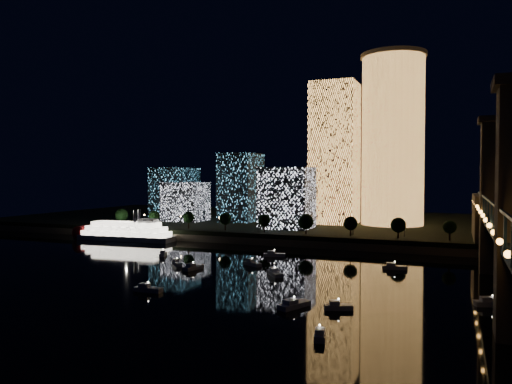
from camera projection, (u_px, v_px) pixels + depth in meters
ground at (252, 288)px, 138.10m from camera, size 520.00×520.00×0.00m
far_bank at (358, 225)px, 286.34m from camera, size 420.00×160.00×5.00m
seawall at (324, 245)px, 214.07m from camera, size 420.00×6.00×3.00m
tower_cylindrical at (393, 140)px, 262.93m from camera, size 34.00×34.00×89.88m
tower_rectangular at (335, 153)px, 271.51m from camera, size 23.96×23.96×76.24m
midrise_blocks at (223, 194)px, 279.45m from camera, size 101.28×48.69×38.70m
riverboat at (122, 232)px, 239.37m from camera, size 51.89×14.67×15.43m
motorboats at (274, 277)px, 150.21m from camera, size 120.24×93.16×2.78m
esplanade_trees at (263, 220)px, 230.76m from camera, size 166.06×6.92×8.96m
street_lamps at (261, 222)px, 237.62m from camera, size 132.70×0.70×5.65m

